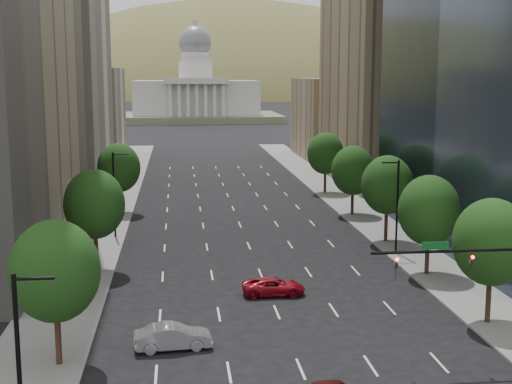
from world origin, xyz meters
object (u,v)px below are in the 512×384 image
object	(u,v)px
capitol	(196,97)
car_red_far	(274,286)
car_silver	(173,337)
traffic_signal	(479,277)

from	to	relation	value
capitol	car_red_far	xyz separation A→B (m)	(0.32, -205.69, -7.91)
car_silver	capitol	bearing A→B (deg)	-7.38
traffic_signal	car_red_far	size ratio (longest dim) A/B	1.88
traffic_signal	capitol	distance (m)	219.99
car_silver	traffic_signal	bearing A→B (deg)	-107.70
capitol	car_red_far	bearing A→B (deg)	-89.91
capitol	car_red_far	size ratio (longest dim) A/B	12.40
capitol	car_red_far	world-z (taller)	capitol
car_red_far	car_silver	bearing A→B (deg)	142.86
traffic_signal	car_red_far	world-z (taller)	traffic_signal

